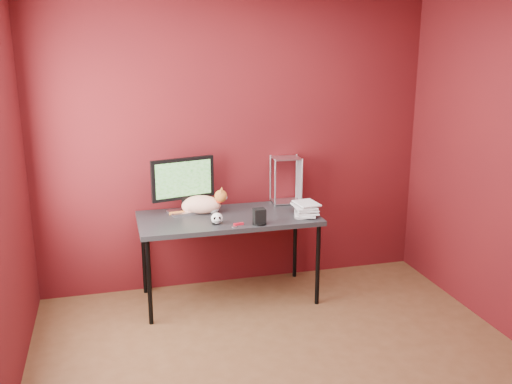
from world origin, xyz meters
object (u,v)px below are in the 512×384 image
object	(u,v)px
skull_mug	(217,218)
book_stack	(297,147)
desk	(228,222)
cat	(202,204)
monitor	(183,183)
speaker	(259,217)

from	to	relation	value
skull_mug	book_stack	xyz separation A→B (m)	(0.69, 0.07, 0.54)
desk	cat	size ratio (longest dim) A/B	3.08
book_stack	desk	bearing A→B (deg)	168.39
desk	monitor	xyz separation A→B (m)	(-0.35, 0.19, 0.32)
speaker	cat	bearing A→B (deg)	131.37
skull_mug	book_stack	distance (m)	0.88
cat	monitor	bearing A→B (deg)	-179.34
monitor	skull_mug	distance (m)	0.48
cat	speaker	bearing A→B (deg)	-27.32
desk	skull_mug	bearing A→B (deg)	-125.69
desk	cat	distance (m)	0.27
desk	monitor	bearing A→B (deg)	151.41
skull_mug	monitor	bearing A→B (deg)	127.21
book_stack	speaker	bearing A→B (deg)	-155.49
cat	speaker	size ratio (longest dim) A/B	3.74
desk	monitor	size ratio (longest dim) A/B	2.75
desk	speaker	size ratio (longest dim) A/B	11.50
cat	speaker	distance (m)	0.57
cat	book_stack	bearing A→B (deg)	0.83
skull_mug	book_stack	world-z (taller)	book_stack
cat	speaker	xyz separation A→B (m)	(0.39, -0.42, -0.02)
desk	skull_mug	size ratio (longest dim) A/B	15.63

